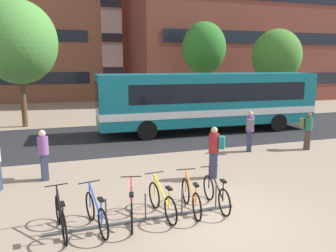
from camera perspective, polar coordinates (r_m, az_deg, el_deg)
ground at (r=8.46m, az=9.42°, el=-15.69°), size 200.00×200.00×0.00m
bus_lane_asphalt at (r=17.21m, az=-5.33°, el=-1.72°), size 80.00×7.20×0.01m
city_bus at (r=18.14m, az=6.82°, el=4.57°), size 12.08×2.85×3.20m
bike_rack at (r=8.25m, az=-3.93°, el=-15.54°), size 4.73×0.20×0.70m
parked_bicycle_black_0 at (r=7.91m, az=-18.20°, el=-14.97°), size 0.52×1.71×0.99m
parked_bicycle_blue_1 at (r=7.91m, az=-12.42°, el=-14.68°), size 0.55×1.70×0.99m
parked_bicycle_red_2 at (r=8.07m, az=-6.36°, el=-13.93°), size 0.53×1.70×0.99m
parked_bicycle_yellow_3 at (r=8.33m, az=-1.05°, el=-13.03°), size 0.52×1.72×0.99m
parked_bicycle_orange_4 at (r=8.58m, az=4.03°, el=-12.34°), size 0.52×1.72×0.99m
parked_bicycle_black_5 at (r=8.88m, az=8.38°, el=-11.59°), size 0.52×1.72×0.99m
commuter_olive_pack_0 at (r=15.56m, az=23.11°, el=-0.36°), size 0.59×0.58×1.65m
commuter_grey_pack_1 at (r=14.36m, az=14.09°, el=-0.42°), size 0.52×0.61×1.76m
commuter_teal_pack_2 at (r=10.86m, az=8.17°, el=-3.95°), size 0.61×0.54×1.73m
commuter_black_pack_4 at (r=11.33m, az=-20.96°, el=-4.12°), size 0.42×0.58×1.67m
street_tree_0 at (r=26.00m, az=6.30°, el=13.31°), size 3.37×3.37×6.87m
street_tree_1 at (r=26.78m, az=18.40°, el=11.48°), size 3.72×3.72×6.30m
street_tree_2 at (r=21.14m, az=-24.64°, el=13.12°), size 4.36×4.36×7.32m
building_right_wing at (r=37.87m, az=12.02°, el=19.35°), size 22.96×11.71×18.87m
building_centre_block at (r=51.60m, az=-10.35°, el=13.98°), size 14.36×11.93×13.26m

